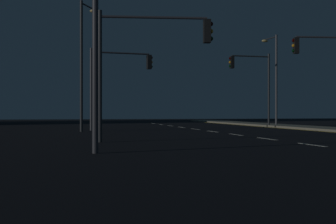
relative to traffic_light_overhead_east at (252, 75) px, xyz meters
The scene contains 9 objects.
ground_plane 16.87m from the traffic_light_overhead_east, 110.48° to the right, with size 112.00×112.00×0.00m, color black.
lane_markings_center 13.77m from the traffic_light_overhead_east, 115.82° to the right, with size 0.14×50.00×0.01m.
lane_edge_line 11.15m from the traffic_light_overhead_east, 85.32° to the right, with size 0.14×53.00×0.01m.
traffic_light_overhead_east is the anchor object (origin of this frame).
traffic_light_near_right 11.93m from the traffic_light_overhead_east, 158.42° to the right, with size 4.19×0.73×5.31m.
traffic_light_far_center 9.95m from the traffic_light_overhead_east, 88.77° to the right, with size 2.97×0.55×5.74m.
traffic_light_far_left 20.28m from the traffic_light_overhead_east, 123.56° to the right, with size 4.62×0.79×5.27m.
street_lamp_median 2.65m from the traffic_light_overhead_east, 25.35° to the left, with size 0.58×2.09×7.37m.
street_lamp_far_end 14.71m from the traffic_light_overhead_east, 155.92° to the right, with size 1.24×2.04×7.95m.
Camera 1 is at (-8.92, -3.23, 1.23)m, focal length 51.81 mm.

